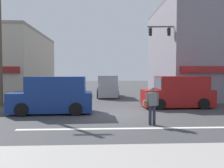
{
  "coord_description": "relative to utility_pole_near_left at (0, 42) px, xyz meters",
  "views": [
    {
      "loc": [
        -1.01,
        -12.4,
        2.26
      ],
      "look_at": [
        -0.32,
        2.0,
        1.6
      ],
      "focal_mm": 35.0,
      "sensor_mm": 36.0,
      "label": 1
    }
  ],
  "objects": [
    {
      "name": "van_approaching_near",
      "position": [
        4.36,
        -3.14,
        -3.54
      ],
      "size": [
        4.66,
        2.17,
        2.11
      ],
      "color": "navy",
      "rests_on": "ground"
    },
    {
      "name": "van_crossing_leftbound",
      "position": [
        12.29,
        -1.39,
        -3.54
      ],
      "size": [
        4.66,
        2.16,
        2.11
      ],
      "color": "maroon",
      "rests_on": "ground"
    },
    {
      "name": "pedestrian_mid_crossing",
      "position": [
        9.34,
        -6.29,
        -3.59
      ],
      "size": [
        0.67,
        0.29,
        1.67
      ],
      "color": "#232838",
      "rests_on": "ground"
    },
    {
      "name": "traffic_light_mast",
      "position": [
        14.2,
        1.01,
        -0.24
      ],
      "size": [
        4.88,
        0.51,
        6.2
      ],
      "color": "#47474C",
      "rests_on": "ground"
    },
    {
      "name": "lane_marking_stripe",
      "position": [
        8.14,
        -6.9,
        -4.54
      ],
      "size": [
        9.0,
        0.24,
        0.01
      ],
      "primitive_type": "cube",
      "color": "silver",
      "rests_on": "ground"
    },
    {
      "name": "building_right_corner",
      "position": [
        19.08,
        5.48,
        -0.08
      ],
      "size": [
        12.65,
        10.24,
        8.93
      ],
      "color": "slate",
      "rests_on": "ground"
    },
    {
      "name": "utility_pole_near_left",
      "position": [
        0.0,
        0.0,
        0.0
      ],
      "size": [
        1.4,
        0.22,
        8.78
      ],
      "color": "brown",
      "rests_on": "ground"
    },
    {
      "name": "utility_pole_far_right",
      "position": [
        16.05,
        5.07,
        -0.21
      ],
      "size": [
        1.4,
        0.22,
        8.37
      ],
      "color": "brown",
      "rests_on": "ground"
    },
    {
      "name": "van_crossing_center",
      "position": [
        7.67,
        5.69,
        -3.54
      ],
      "size": [
        2.1,
        4.63,
        2.11
      ],
      "color": "#999EA3",
      "rests_on": "ground"
    },
    {
      "name": "ground_plane",
      "position": [
        8.14,
        -3.4,
        -4.54
      ],
      "size": [
        120.0,
        120.0,
        0.0
      ],
      "primitive_type": "plane",
      "color": "#3D3D3F"
    }
  ]
}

